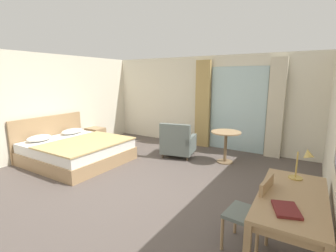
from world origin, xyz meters
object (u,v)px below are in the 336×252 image
(nightstand, at_px, (95,136))
(closed_book, at_px, (286,209))
(bed, at_px, (75,150))
(armchair_by_window, at_px, (178,143))
(desk_lamp, at_px, (304,160))
(round_cafe_table, at_px, (226,140))
(desk_chair, at_px, (254,211))
(writing_desk, at_px, (292,204))

(nightstand, distance_m, closed_book, 6.03)
(bed, xyz_separation_m, armchair_by_window, (1.87, 1.58, 0.06))
(desk_lamp, xyz_separation_m, round_cafe_table, (-1.65, 2.32, -0.49))
(armchair_by_window, distance_m, round_cafe_table, 1.18)
(desk_chair, bearing_deg, nightstand, 155.79)
(armchair_by_window, xyz_separation_m, round_cafe_table, (1.15, 0.21, 0.21))
(closed_book, relative_size, round_cafe_table, 0.39)
(bed, distance_m, round_cafe_table, 3.52)
(desk_chair, distance_m, round_cafe_table, 3.00)
(nightstand, xyz_separation_m, closed_book, (5.40, -2.63, 0.54))
(armchair_by_window, bearing_deg, desk_lamp, -36.99)
(desk_chair, relative_size, round_cafe_table, 1.23)
(desk_chair, relative_size, desk_lamp, 2.12)
(nightstand, bearing_deg, armchair_by_window, 5.34)
(bed, height_order, round_cafe_table, bed)
(bed, relative_size, desk_lamp, 4.97)
(bed, bearing_deg, writing_desk, -11.53)
(desk_lamp, height_order, round_cafe_table, desk_lamp)
(closed_book, bearing_deg, bed, 144.72)
(nightstand, xyz_separation_m, writing_desk, (5.42, -2.27, 0.44))
(desk_lamp, xyz_separation_m, closed_book, (-0.08, -0.77, -0.24))
(bed, bearing_deg, round_cafe_table, 30.64)
(nightstand, distance_m, armchair_by_window, 2.69)
(nightstand, relative_size, round_cafe_table, 0.69)
(armchair_by_window, bearing_deg, desk_chair, -46.62)
(desk_chair, height_order, desk_lamp, desk_lamp)
(nightstand, bearing_deg, round_cafe_table, 6.79)
(writing_desk, relative_size, desk_chair, 1.54)
(nightstand, xyz_separation_m, desk_lamp, (5.48, -1.86, 0.79))
(nightstand, height_order, closed_book, closed_book)
(desk_chair, distance_m, desk_lamp, 0.80)
(writing_desk, xyz_separation_m, desk_lamp, (0.06, 0.41, 0.35))
(bed, relative_size, round_cafe_table, 2.88)
(writing_desk, relative_size, round_cafe_table, 1.90)
(nightstand, xyz_separation_m, round_cafe_table, (3.82, 0.46, 0.30))
(closed_book, bearing_deg, nightstand, 134.51)
(bed, bearing_deg, desk_chair, -12.50)
(round_cafe_table, bearing_deg, armchair_by_window, -169.85)
(writing_desk, relative_size, desk_lamp, 3.27)
(writing_desk, height_order, desk_lamp, desk_lamp)
(closed_book, relative_size, armchair_by_window, 0.32)
(writing_desk, distance_m, armchair_by_window, 3.75)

